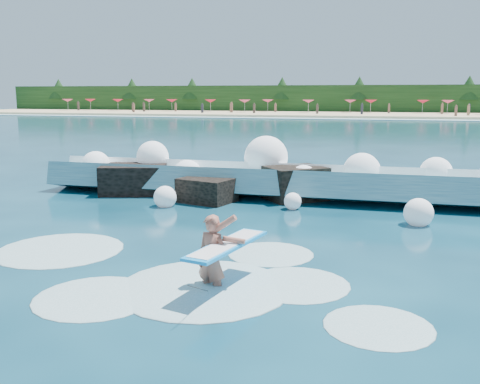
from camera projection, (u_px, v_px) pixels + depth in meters
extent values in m
plane|color=#072C3C|center=(146.00, 261.00, 11.26)|extent=(200.00, 200.00, 0.00)
cube|color=tan|center=(358.00, 115.00, 85.15)|extent=(140.00, 20.00, 0.40)
cube|color=silver|center=(354.00, 119.00, 74.76)|extent=(140.00, 5.00, 0.08)
cube|color=black|center=(362.00, 99.00, 94.21)|extent=(140.00, 4.00, 5.00)
cube|color=teal|center=(279.00, 185.00, 18.11)|extent=(16.46, 2.51, 1.37)
cube|color=white|center=(284.00, 170.00, 18.80)|extent=(16.46, 1.16, 0.64)
cube|color=black|center=(134.00, 182.00, 18.92)|extent=(2.58, 2.20, 1.19)
cube|color=black|center=(207.00, 192.00, 17.39)|extent=(1.94, 1.68, 0.92)
cube|color=black|center=(295.00, 186.00, 17.79)|extent=(2.35, 2.30, 1.28)
imported|color=#9F5C4A|center=(212.00, 260.00, 9.59)|extent=(0.68, 0.54, 1.63)
cube|color=#0E99F2|center=(227.00, 245.00, 9.51)|extent=(0.99, 2.29, 0.06)
cube|color=white|center=(227.00, 244.00, 9.51)|extent=(0.86, 2.09, 0.06)
cylinder|color=black|center=(198.00, 288.00, 8.42)|extent=(0.01, 0.91, 0.43)
sphere|color=white|center=(96.00, 166.00, 19.47)|extent=(1.06, 1.06, 1.06)
sphere|color=white|center=(153.00, 157.00, 19.66)|extent=(1.19, 1.19, 1.19)
sphere|color=white|center=(188.00, 175.00, 19.08)|extent=(1.07, 1.07, 1.07)
sphere|color=white|center=(266.00, 158.00, 18.92)|extent=(1.55, 1.55, 1.55)
sphere|color=white|center=(304.00, 180.00, 17.62)|extent=(0.99, 0.99, 0.99)
sphere|color=white|center=(362.00, 171.00, 17.78)|extent=(1.24, 1.24, 1.24)
sphere|color=white|center=(436.00, 173.00, 17.34)|extent=(1.06, 1.06, 1.06)
sphere|color=white|center=(165.00, 197.00, 16.69)|extent=(0.72, 0.72, 0.72)
sphere|color=white|center=(293.00, 201.00, 16.27)|extent=(0.53, 0.53, 0.53)
sphere|color=white|center=(419.00, 213.00, 14.31)|extent=(0.79, 0.79, 0.79)
ellipsoid|color=silver|center=(203.00, 288.00, 9.71)|extent=(3.21, 3.21, 0.16)
ellipsoid|color=silver|center=(96.00, 297.00, 9.25)|extent=(2.17, 2.17, 0.11)
ellipsoid|color=silver|center=(296.00, 284.00, 9.89)|extent=(2.00, 2.00, 0.10)
ellipsoid|color=silver|center=(60.00, 250.00, 12.07)|extent=(2.85, 2.85, 0.14)
ellipsoid|color=silver|center=(271.00, 254.00, 11.76)|extent=(1.91, 1.91, 0.10)
ellipsoid|color=silver|center=(378.00, 327.00, 8.09)|extent=(1.69, 1.69, 0.08)
cone|color=#CD3C66|center=(68.00, 100.00, 101.41)|extent=(2.00, 2.00, 0.50)
cone|color=red|center=(90.00, 100.00, 101.81)|extent=(2.00, 2.00, 0.50)
cone|color=red|center=(118.00, 101.00, 99.41)|extent=(2.00, 2.00, 0.50)
cone|color=#CD3C66|center=(149.00, 101.00, 98.27)|extent=(2.00, 2.00, 0.50)
cone|color=red|center=(172.00, 101.00, 96.60)|extent=(2.00, 2.00, 0.50)
cone|color=red|center=(210.00, 101.00, 93.65)|extent=(2.00, 2.00, 0.50)
cone|color=#CD3C66|center=(245.00, 101.00, 91.04)|extent=(2.00, 2.00, 0.50)
cone|color=#CD3C66|center=(268.00, 101.00, 92.99)|extent=(2.00, 2.00, 0.50)
cone|color=#CD3C66|center=(308.00, 101.00, 88.97)|extent=(2.00, 2.00, 0.50)
cone|color=#CD3C66|center=(350.00, 101.00, 89.19)|extent=(2.00, 2.00, 0.50)
cone|color=red|center=(371.00, 101.00, 88.55)|extent=(2.00, 2.00, 0.50)
cone|color=red|center=(423.00, 102.00, 86.30)|extent=(2.00, 2.00, 0.50)
cone|color=#CD3C66|center=(448.00, 102.00, 84.56)|extent=(2.00, 2.00, 0.50)
cube|color=#3F332D|center=(274.00, 109.00, 87.32)|extent=(0.35, 0.22, 1.41)
cube|color=#8C664C|center=(455.00, 110.00, 77.38)|extent=(0.35, 0.22, 1.59)
cube|color=#262633|center=(437.00, 111.00, 76.31)|extent=(0.35, 0.22, 1.41)
cube|color=brown|center=(389.00, 109.00, 85.70)|extent=(0.35, 0.22, 1.46)
cube|color=#3F332D|center=(197.00, 107.00, 91.56)|extent=(0.35, 0.22, 1.58)
cube|color=#8C664C|center=(276.00, 108.00, 89.20)|extent=(0.35, 0.22, 1.50)
cube|color=#262633|center=(66.00, 107.00, 91.32)|extent=(0.35, 0.22, 1.59)
cube|color=brown|center=(78.00, 107.00, 96.14)|extent=(0.35, 0.22, 1.54)
cube|color=#8C664C|center=(377.00, 109.00, 82.23)|extent=(0.35, 0.22, 1.57)
cube|color=brown|center=(354.00, 109.00, 85.01)|extent=(0.35, 0.22, 1.41)
cube|color=#3F332D|center=(392.00, 110.00, 77.90)|extent=(0.35, 0.22, 1.42)
cube|color=#8C664C|center=(324.00, 109.00, 80.96)|extent=(0.35, 0.22, 1.49)
cube|color=#262633|center=(413.00, 110.00, 78.36)|extent=(0.35, 0.22, 1.50)
cube|color=#3F332D|center=(395.00, 111.00, 76.18)|extent=(0.35, 0.22, 1.36)
cube|color=#8C664C|center=(62.00, 108.00, 90.27)|extent=(0.35, 0.22, 1.44)
cube|color=#262633|center=(186.00, 108.00, 90.28)|extent=(0.35, 0.22, 1.47)
cube|color=brown|center=(145.00, 108.00, 91.13)|extent=(0.35, 0.22, 1.48)
cube|color=#8C664C|center=(296.00, 108.00, 89.80)|extent=(0.35, 0.22, 1.44)
cube|color=#262633|center=(422.00, 110.00, 79.66)|extent=(0.35, 0.22, 1.43)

